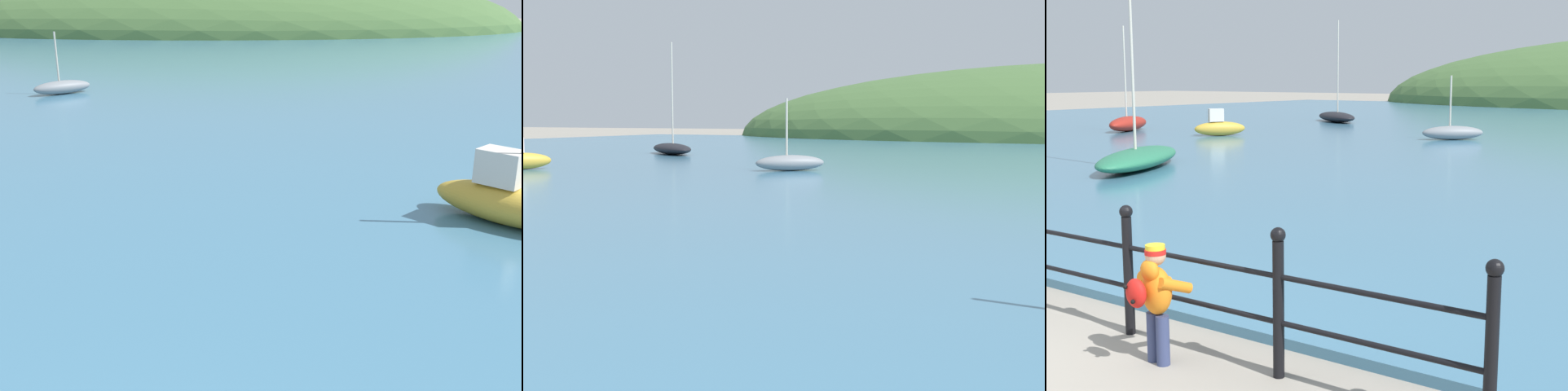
# 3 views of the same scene
# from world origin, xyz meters

# --- Properties ---
(water) EXTENTS (80.00, 60.00, 0.10)m
(water) POSITION_xyz_m (0.00, 32.00, 0.05)
(water) COLOR teal
(water) RESTS_ON ground
(boat_blue_hull) EXTENTS (2.18, 2.01, 2.35)m
(boat_blue_hull) POSITION_xyz_m (-5.70, 22.23, 0.37)
(boat_blue_hull) COLOR gray
(boat_blue_hull) RESTS_ON water
(boat_red_dinghy) EXTENTS (4.17, 3.75, 5.20)m
(boat_red_dinghy) POSITION_xyz_m (-15.39, 29.35, 0.38)
(boat_red_dinghy) COLOR black
(boat_red_dinghy) RESTS_ON water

